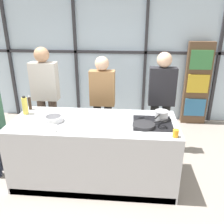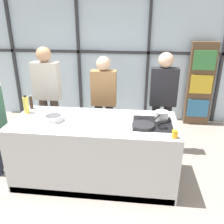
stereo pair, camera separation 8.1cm
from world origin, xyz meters
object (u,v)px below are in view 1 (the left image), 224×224
saucepan (161,115)px  juice_glass_near (176,133)px  spectator_far_left (46,92)px  pepper_grinder (30,103)px  spectator_center_right (161,97)px  spectator_center_left (102,98)px  white_plate (49,129)px  frying_pan (144,125)px  mixing_bowl (53,119)px  oil_bottle (25,106)px

saucepan → juice_glass_near: bearing=-76.8°
spectator_far_left → pepper_grinder: bearing=85.7°
spectator_center_right → spectator_center_left: bearing=0.0°
white_plate → pepper_grinder: size_ratio=1.18×
spectator_center_right → frying_pan: spectator_center_right is taller
saucepan → mixing_bowl: size_ratio=1.26×
spectator_center_right → frying_pan: 1.10m
white_plate → juice_glass_near: size_ratio=2.71×
spectator_center_left → pepper_grinder: bearing=28.8°
frying_pan → juice_glass_near: (0.36, -0.25, 0.02)m
frying_pan → oil_bottle: oil_bottle is taller
oil_bottle → pepper_grinder: (-0.01, 0.19, -0.03)m
spectator_center_left → juice_glass_near: (1.03, -1.30, 0.03)m
spectator_center_right → pepper_grinder: 2.12m
spectator_far_left → white_plate: bearing=111.1°
frying_pan → pepper_grinder: 1.78m
saucepan → white_plate: bearing=-163.3°
spectator_far_left → oil_bottle: spectator_far_left is taller
spectator_center_right → saucepan: size_ratio=5.40×
frying_pan → pepper_grinder: bearing=164.6°
spectator_center_left → white_plate: 1.34m
pepper_grinder → oil_bottle: bearing=-86.9°
spectator_center_left → oil_bottle: (-1.03, -0.76, 0.11)m
mixing_bowl → juice_glass_near: size_ratio=2.70×
spectator_center_left → mixing_bowl: 1.13m
mixing_bowl → oil_bottle: oil_bottle is taller
spectator_far_left → frying_pan: 1.98m
frying_pan → spectator_center_right: bearing=72.7°
saucepan → oil_bottle: 1.95m
spectator_far_left → white_plate: (0.48, -1.23, -0.09)m
pepper_grinder → juice_glass_near: pepper_grinder is taller
white_plate → oil_bottle: 0.71m
oil_bottle → pepper_grinder: 0.19m
white_plate → saucepan: bearing=16.7°
spectator_center_left → frying_pan: 1.24m
saucepan → oil_bottle: size_ratio=1.19×
spectator_far_left → pepper_grinder: spectator_far_left is taller
mixing_bowl → spectator_center_right: bearing=32.6°
mixing_bowl → juice_glass_near: bearing=-11.2°
oil_bottle → white_plate: bearing=-43.0°
spectator_center_left → saucepan: size_ratio=5.16×
spectator_far_left → oil_bottle: bearing=87.5°
pepper_grinder → spectator_center_right: bearing=15.7°
spectator_center_left → saucepan: spectator_center_left is taller
spectator_far_left → spectator_center_right: 2.00m
saucepan → pepper_grinder: bearing=173.3°
spectator_center_left → saucepan: bearing=138.8°
spectator_far_left → white_plate: 1.33m
spectator_center_right → juice_glass_near: (0.03, -1.30, -0.02)m
pepper_grinder → frying_pan: bearing=-15.4°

